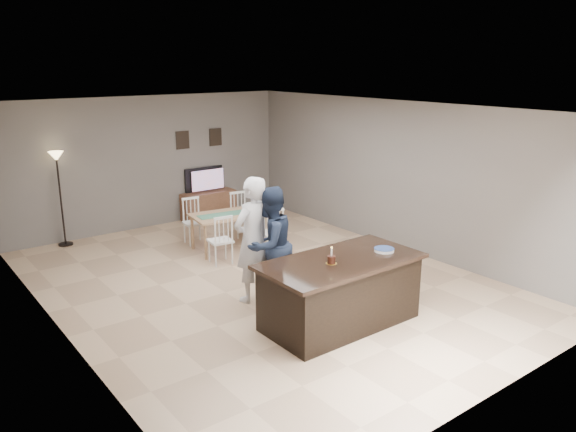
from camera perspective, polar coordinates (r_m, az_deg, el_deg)
floor at (r=8.91m, az=-2.66°, el=-6.73°), size 8.00×8.00×0.00m
room_shell at (r=8.42m, az=-2.80°, el=3.90°), size 8.00×8.00×8.00m
kitchen_island at (r=7.43m, az=5.33°, el=-7.64°), size 2.15×1.10×0.90m
tv_console at (r=12.47m, az=-8.06°, el=1.10°), size 1.20×0.40×0.60m
television at (r=12.40m, az=-8.32°, el=3.68°), size 0.91×0.12×0.53m
tv_screen_glow at (r=12.33m, az=-8.14°, el=3.66°), size 0.78×0.00×0.78m
picture_frames at (r=12.35m, az=-8.99°, el=7.78°), size 1.10×0.02×0.38m
doorway at (r=5.24m, az=-15.53°, el=-8.84°), size 0.00×2.10×2.65m
woman at (r=8.00m, az=-3.63°, el=-2.41°), size 0.74×0.57×1.83m
man at (r=7.97m, az=-1.86°, el=-2.96°), size 0.95×0.82×1.69m
birthday_cake at (r=7.10m, az=4.43°, el=-4.43°), size 0.14×0.14×0.22m
plate_stack at (r=7.64m, az=9.74°, el=-3.40°), size 0.27×0.27×0.04m
dining_table at (r=10.34m, az=-5.76°, el=-0.36°), size 1.57×1.78×0.87m
floor_lamp at (r=11.12m, az=-22.33°, el=4.05°), size 0.27×0.27×1.78m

